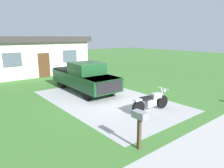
{
  "coord_description": "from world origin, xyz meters",
  "views": [
    {
      "loc": [
        -6.65,
        -8.71,
        3.49
      ],
      "look_at": [
        0.32,
        -0.09,
        0.9
      ],
      "focal_mm": 32.67,
      "sensor_mm": 36.0,
      "label": 1
    }
  ],
  "objects_px": {
    "mailbox": "(140,120)",
    "motorcycle": "(151,102)",
    "neighbor_house": "(34,55)",
    "pickup_truck": "(83,77)"
  },
  "relations": [
    {
      "from": "pickup_truck",
      "to": "mailbox",
      "type": "distance_m",
      "value": 7.63
    },
    {
      "from": "mailbox",
      "to": "neighbor_house",
      "type": "relative_size",
      "value": 0.13
    },
    {
      "from": "motorcycle",
      "to": "mailbox",
      "type": "bearing_deg",
      "value": -145.63
    },
    {
      "from": "motorcycle",
      "to": "pickup_truck",
      "type": "xyz_separation_m",
      "value": [
        -0.53,
        5.26,
        0.48
      ]
    },
    {
      "from": "motorcycle",
      "to": "neighbor_house",
      "type": "height_order",
      "value": "neighbor_house"
    },
    {
      "from": "pickup_truck",
      "to": "neighbor_house",
      "type": "xyz_separation_m",
      "value": [
        -0.22,
        8.73,
        0.84
      ]
    },
    {
      "from": "motorcycle",
      "to": "neighbor_house",
      "type": "xyz_separation_m",
      "value": [
        -0.75,
        14.0,
        1.32
      ]
    },
    {
      "from": "motorcycle",
      "to": "pickup_truck",
      "type": "relative_size",
      "value": 0.39
    },
    {
      "from": "mailbox",
      "to": "motorcycle",
      "type": "bearing_deg",
      "value": 34.37
    },
    {
      "from": "pickup_truck",
      "to": "mailbox",
      "type": "bearing_deg",
      "value": -108.16
    }
  ]
}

